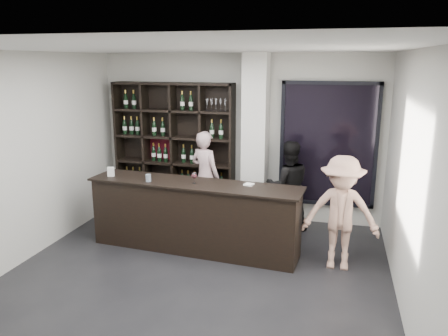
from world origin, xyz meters
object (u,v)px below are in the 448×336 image
(wine_shelf, at_px, (174,150))
(customer, at_px, (341,213))
(tasting_counter, at_px, (194,216))
(taster_pink, at_px, (205,176))
(taster_black, at_px, (288,186))

(wine_shelf, relative_size, customer, 1.53)
(wine_shelf, distance_m, tasting_counter, 1.83)
(tasting_counter, bearing_deg, customer, 2.88)
(tasting_counter, xyz_separation_m, customer, (2.09, -0.05, 0.26))
(tasting_counter, distance_m, taster_pink, 1.35)
(wine_shelf, distance_m, customer, 3.34)
(taster_pink, bearing_deg, customer, 172.41)
(taster_black, relative_size, customer, 0.96)
(wine_shelf, relative_size, tasting_counter, 0.75)
(wine_shelf, xyz_separation_m, taster_black, (2.10, -0.26, -0.45))
(taster_pink, bearing_deg, wine_shelf, 8.03)
(tasting_counter, relative_size, taster_pink, 1.99)
(taster_black, xyz_separation_m, customer, (0.85, -1.26, 0.03))
(tasting_counter, xyz_separation_m, taster_black, (1.24, 1.21, 0.23))
(tasting_counter, bearing_deg, taster_black, 48.43)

